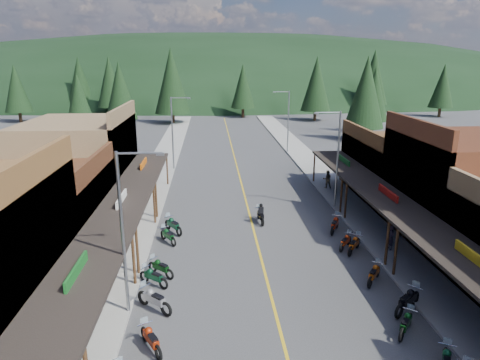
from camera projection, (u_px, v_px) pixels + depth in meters
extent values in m
plane|color=#38383A|center=(260.00, 254.00, 26.97)|extent=(220.00, 220.00, 0.00)
cube|color=gold|center=(239.00, 173.00, 46.17)|extent=(0.15, 90.00, 0.01)
cube|color=gray|center=(157.00, 174.00, 45.56)|extent=(3.40, 94.00, 0.15)
cube|color=gray|center=(318.00, 171.00, 46.74)|extent=(3.40, 94.00, 0.15)
cube|color=brown|center=(38.00, 255.00, 17.58)|extent=(0.30, 10.20, 8.20)
cube|color=black|center=(77.00, 277.00, 17.98)|extent=(3.20, 10.20, 0.18)
cylinder|color=#472D19|center=(134.00, 260.00, 22.81)|extent=(0.16, 0.16, 3.00)
cube|color=#14591E|center=(77.00, 273.00, 17.93)|extent=(0.12, 3.00, 0.70)
cube|color=#3F2111|center=(37.00, 213.00, 26.97)|extent=(8.00, 9.00, 5.00)
cube|color=#3F2111|center=(98.00, 203.00, 27.07)|extent=(0.30, 9.00, 6.20)
cube|color=black|center=(122.00, 204.00, 27.20)|extent=(3.20, 9.00, 0.18)
cylinder|color=#472D19|center=(137.00, 251.00, 23.96)|extent=(0.16, 0.16, 3.00)
cylinder|color=#472D19|center=(154.00, 205.00, 31.45)|extent=(0.16, 0.16, 3.00)
cube|color=silver|center=(122.00, 201.00, 27.14)|extent=(0.12, 3.00, 0.70)
cube|color=brown|center=(80.00, 162.00, 35.92)|extent=(8.00, 10.20, 7.00)
cube|color=brown|center=(126.00, 155.00, 36.02)|extent=(0.30, 10.20, 8.20)
cube|color=black|center=(144.00, 167.00, 36.41)|extent=(3.20, 10.20, 0.18)
cylinder|color=#472D19|center=(156.00, 200.00, 32.60)|extent=(0.16, 0.16, 3.00)
cylinder|color=#472D19|center=(167.00, 171.00, 41.24)|extent=(0.16, 0.16, 3.00)
cube|color=#CC590C|center=(144.00, 165.00, 36.36)|extent=(0.12, 3.00, 0.70)
cube|color=black|center=(474.00, 264.00, 19.16)|extent=(3.20, 10.20, 0.18)
cylinder|color=#472D19|center=(396.00, 252.00, 23.78)|extent=(0.16, 0.16, 3.00)
cube|color=gold|center=(474.00, 260.00, 19.10)|extent=(0.12, 3.00, 0.70)
cube|color=#562B19|center=(465.00, 189.00, 28.60)|extent=(8.00, 9.00, 7.00)
cube|color=#562B19|center=(411.00, 181.00, 28.17)|extent=(0.30, 9.00, 8.20)
cube|color=black|center=(388.00, 198.00, 28.37)|extent=(3.20, 9.00, 0.18)
cylinder|color=#472D19|center=(387.00, 243.00, 24.94)|extent=(0.16, 0.16, 3.00)
cylinder|color=#472D19|center=(346.00, 201.00, 32.42)|extent=(0.16, 0.16, 3.00)
cube|color=#B2140F|center=(388.00, 195.00, 28.32)|extent=(0.12, 3.00, 0.70)
cube|color=#4C2D16|center=(402.00, 168.00, 38.08)|extent=(8.00, 10.20, 5.00)
cube|color=#4C2D16|center=(360.00, 162.00, 37.66)|extent=(0.30, 10.20, 6.20)
cube|color=black|center=(344.00, 164.00, 37.59)|extent=(3.20, 10.20, 0.18)
cylinder|color=#472D19|center=(341.00, 196.00, 33.58)|extent=(0.16, 0.16, 3.00)
cylinder|color=#472D19|center=(314.00, 168.00, 42.21)|extent=(0.16, 0.16, 3.00)
cube|color=#14591E|center=(344.00, 162.00, 37.53)|extent=(0.12, 3.00, 0.70)
cylinder|color=gray|center=(123.00, 236.00, 19.64)|extent=(0.16, 0.16, 8.00)
cylinder|color=gray|center=(139.00, 153.00, 18.65)|extent=(2.00, 0.10, 0.10)
cube|color=gray|center=(160.00, 154.00, 18.72)|extent=(0.35, 0.18, 0.12)
cylinder|color=gray|center=(172.00, 134.00, 46.52)|extent=(0.16, 0.16, 8.00)
cylinder|color=gray|center=(180.00, 98.00, 45.53)|extent=(2.00, 0.10, 0.10)
cube|color=gray|center=(189.00, 98.00, 45.60)|extent=(0.35, 0.18, 0.12)
cylinder|color=gray|center=(338.00, 162.00, 34.04)|extent=(0.16, 0.16, 8.00)
cylinder|color=gray|center=(328.00, 113.00, 32.91)|extent=(2.00, 0.10, 0.10)
cube|color=gray|center=(316.00, 113.00, 32.87)|extent=(0.35, 0.18, 0.12)
cylinder|color=gray|center=(288.00, 122.00, 55.16)|extent=(0.16, 0.16, 8.00)
cylinder|color=gray|center=(281.00, 92.00, 54.03)|extent=(2.00, 0.10, 0.10)
cube|color=gray|center=(274.00, 92.00, 53.98)|extent=(0.35, 0.18, 0.12)
ellipsoid|color=black|center=(218.00, 93.00, 156.56)|extent=(310.00, 140.00, 60.00)
cylinder|color=black|center=(20.00, 117.00, 83.51)|extent=(0.60, 0.60, 2.00)
cone|color=black|center=(16.00, 88.00, 82.01)|extent=(5.04, 5.04, 9.00)
cylinder|color=black|center=(112.00, 112.00, 92.27)|extent=(0.60, 0.60, 2.00)
cone|color=black|center=(110.00, 82.00, 90.57)|extent=(5.88, 5.88, 10.50)
cylinder|color=black|center=(173.00, 118.00, 81.70)|extent=(0.60, 0.60, 2.00)
cone|color=black|center=(172.00, 81.00, 79.79)|extent=(6.72, 6.72, 12.00)
cylinder|color=black|center=(243.00, 113.00, 90.32)|extent=(0.60, 0.60, 2.00)
cone|color=black|center=(243.00, 86.00, 88.83)|extent=(5.04, 5.04, 9.00)
cylinder|color=black|center=(315.00, 116.00, 85.51)|extent=(0.60, 0.60, 2.00)
cone|color=black|center=(316.00, 84.00, 83.81)|extent=(5.88, 5.88, 10.50)
cylinder|color=black|center=(371.00, 108.00, 98.11)|extent=(0.60, 0.60, 2.00)
cone|color=black|center=(374.00, 77.00, 96.21)|extent=(6.72, 6.72, 12.00)
cylinder|color=black|center=(439.00, 112.00, 91.24)|extent=(0.60, 0.60, 2.00)
cone|color=black|center=(443.00, 86.00, 89.75)|extent=(5.04, 5.04, 9.00)
cylinder|color=black|center=(82.00, 109.00, 97.49)|extent=(0.60, 0.60, 2.00)
cone|color=black|center=(80.00, 81.00, 95.79)|extent=(5.88, 5.88, 10.50)
cylinder|color=black|center=(82.00, 135.00, 63.61)|extent=(0.60, 0.60, 2.00)
cone|color=black|center=(79.00, 101.00, 62.25)|extent=(4.48, 4.48, 8.00)
cylinder|color=black|center=(371.00, 127.00, 71.52)|extent=(0.60, 0.60, 2.00)
cone|color=black|center=(374.00, 94.00, 70.05)|extent=(4.93, 4.93, 8.80)
cylinder|color=black|center=(123.00, 125.00, 73.48)|extent=(0.60, 0.60, 2.00)
cone|color=black|center=(120.00, 90.00, 71.90)|extent=(5.38, 5.38, 9.60)
cylinder|color=black|center=(363.00, 134.00, 64.53)|extent=(0.60, 0.60, 2.00)
cone|color=black|center=(366.00, 92.00, 62.84)|extent=(5.82, 5.82, 10.40)
imported|color=#231D2B|center=(391.00, 238.00, 27.09)|extent=(0.46, 0.63, 1.61)
imported|color=brown|center=(327.00, 179.00, 40.13)|extent=(0.86, 0.52, 1.72)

